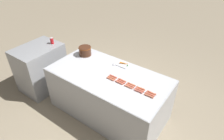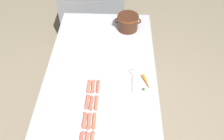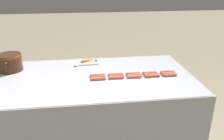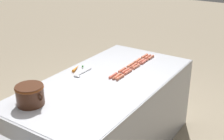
% 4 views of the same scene
% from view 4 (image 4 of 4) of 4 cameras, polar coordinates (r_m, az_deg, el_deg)
% --- Properties ---
extents(griddle_counter, '(1.05, 2.06, 0.86)m').
position_cam_4_polar(griddle_counter, '(3.17, -1.10, -9.04)').
color(griddle_counter, '#ADAFB5').
rests_on(griddle_counter, ground_plane).
extents(hot_dog_0, '(0.03, 0.15, 0.03)m').
position_cam_4_polar(hot_dog_0, '(3.56, 7.43, 2.42)').
color(hot_dog_0, '#CF7153').
rests_on(hot_dog_0, griddle_counter).
extents(hot_dog_1, '(0.04, 0.15, 0.03)m').
position_cam_4_polar(hot_dog_1, '(3.41, 6.12, 1.58)').
color(hot_dog_1, '#CF6553').
rests_on(hot_dog_1, griddle_counter).
extents(hot_dog_2, '(0.03, 0.15, 0.03)m').
position_cam_4_polar(hot_dog_2, '(3.27, 4.68, 0.68)').
color(hot_dog_2, '#D57053').
rests_on(hot_dog_2, griddle_counter).
extents(hot_dog_3, '(0.03, 0.15, 0.03)m').
position_cam_4_polar(hot_dog_3, '(3.13, 3.13, -0.32)').
color(hot_dog_3, '#D66B52').
rests_on(hot_dog_3, griddle_counter).
extents(hot_dog_4, '(0.03, 0.15, 0.03)m').
position_cam_4_polar(hot_dog_4, '(3.00, 1.57, -1.38)').
color(hot_dog_4, '#D57152').
rests_on(hot_dog_4, griddle_counter).
extents(hot_dog_5, '(0.03, 0.15, 0.03)m').
position_cam_4_polar(hot_dog_5, '(3.57, 6.85, 2.53)').
color(hot_dog_5, '#D86C52').
rests_on(hot_dog_5, griddle_counter).
extents(hot_dog_6, '(0.03, 0.15, 0.03)m').
position_cam_4_polar(hot_dog_6, '(3.43, 5.54, 1.71)').
color(hot_dog_6, '#D76D53').
rests_on(hot_dog_6, griddle_counter).
extents(hot_dog_7, '(0.03, 0.15, 0.03)m').
position_cam_4_polar(hot_dog_7, '(3.29, 4.18, 0.85)').
color(hot_dog_7, '#D36D53').
rests_on(hot_dog_7, griddle_counter).
extents(hot_dog_8, '(0.04, 0.15, 0.03)m').
position_cam_4_polar(hot_dog_8, '(3.16, 2.64, -0.12)').
color(hot_dog_8, '#CF644D').
rests_on(hot_dog_8, griddle_counter).
extents(hot_dog_9, '(0.04, 0.15, 0.03)m').
position_cam_4_polar(hot_dog_9, '(3.02, 0.95, -1.21)').
color(hot_dog_9, '#D36D4C').
rests_on(hot_dog_9, griddle_counter).
extents(hot_dog_10, '(0.04, 0.15, 0.03)m').
position_cam_4_polar(hot_dog_10, '(3.59, 6.28, 2.68)').
color(hot_dog_10, '#CF6B4C').
rests_on(hot_dog_10, griddle_counter).
extents(hot_dog_11, '(0.03, 0.15, 0.03)m').
position_cam_4_polar(hot_dog_11, '(3.44, 4.91, 1.84)').
color(hot_dog_11, '#D6714E').
rests_on(hot_dog_11, griddle_counter).
extents(hot_dog_12, '(0.03, 0.15, 0.03)m').
position_cam_4_polar(hot_dog_12, '(3.31, 3.54, 0.98)').
color(hot_dog_12, '#CD6F4D').
rests_on(hot_dog_12, griddle_counter).
extents(hot_dog_13, '(0.03, 0.15, 0.03)m').
position_cam_4_polar(hot_dog_13, '(3.17, 1.94, 0.02)').
color(hot_dog_13, '#D16C51').
rests_on(hot_dog_13, griddle_counter).
extents(hot_dog_14, '(0.03, 0.15, 0.03)m').
position_cam_4_polar(hot_dog_14, '(3.04, 0.21, -1.04)').
color(hot_dog_14, '#D6634E').
rests_on(hot_dog_14, griddle_counter).
extents(bean_pot, '(0.30, 0.24, 0.17)m').
position_cam_4_polar(bean_pot, '(2.58, -15.42, -4.42)').
color(bean_pot, '#472616').
rests_on(bean_pot, griddle_counter).
extents(serving_spoon, '(0.07, 0.27, 0.02)m').
position_cam_4_polar(serving_spoon, '(3.09, -6.22, -0.84)').
color(serving_spoon, '#B7B7BC').
rests_on(serving_spoon, griddle_counter).
extents(carrot, '(0.09, 0.18, 0.03)m').
position_cam_4_polar(carrot, '(3.23, -6.82, 0.37)').
color(carrot, orange).
rests_on(carrot, griddle_counter).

